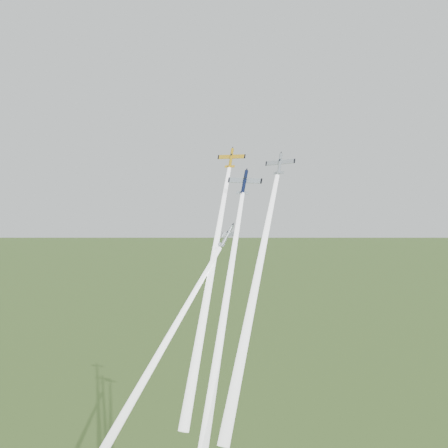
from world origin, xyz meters
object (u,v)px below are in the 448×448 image
at_px(plane_yellow, 231,158).
at_px(plane_silver_low, 227,236).
at_px(plane_silver_right, 280,164).
at_px(plane_navy, 244,182).

distance_m(plane_yellow, plane_silver_low, 24.38).
distance_m(plane_yellow, plane_silver_right, 23.29).
relative_size(plane_yellow, plane_silver_right, 1.08).
relative_size(plane_silver_right, plane_silver_low, 0.94).
height_order(plane_navy, plane_silver_right, plane_silver_right).
xyz_separation_m(plane_yellow, plane_silver_low, (8.89, -12.48, -18.97)).
relative_size(plane_yellow, plane_silver_low, 1.01).
bearing_deg(plane_silver_low, plane_silver_right, 40.59).
relative_size(plane_yellow, plane_navy, 0.88).
bearing_deg(plane_navy, plane_silver_right, -35.78).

